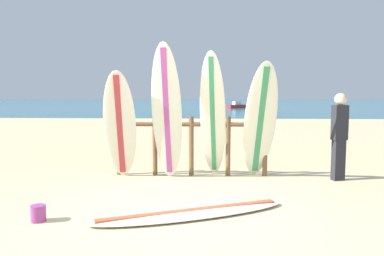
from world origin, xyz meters
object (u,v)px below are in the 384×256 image
object	(u,v)px
surfboard_lying_on_sand	(191,212)
small_boat_offshore	(237,106)
surfboard_leaning_left	(167,113)
beachgoer_standing	(339,133)
surfboard_leaning_center	(260,122)
surfboard_rack	(191,140)
surfboard_leaning_far_left	(120,126)
surfboard_leaning_center_left	(213,117)
sand_bucket	(38,213)

from	to	relation	value
surfboard_lying_on_sand	small_boat_offshore	size ratio (longest dim) A/B	1.14
surfboard_leaning_left	surfboard_lying_on_sand	bearing A→B (deg)	-74.29
beachgoer_standing	small_boat_offshore	distance (m)	32.73
surfboard_leaning_center	small_boat_offshore	size ratio (longest dim) A/B	0.91
beachgoer_standing	surfboard_rack	bearing A→B (deg)	174.06
surfboard_leaning_far_left	surfboard_leaning_center_left	xyz separation A→B (m)	(1.67, 0.11, 0.16)
surfboard_leaning_far_left	small_boat_offshore	world-z (taller)	surfboard_leaning_far_left
surfboard_leaning_center	sand_bucket	distance (m)	3.87
surfboard_rack	surfboard_leaning_center	xyz separation A→B (m)	(1.24, -0.33, 0.37)
beachgoer_standing	surfboard_leaning_left	bearing A→B (deg)	-177.00
small_boat_offshore	beachgoer_standing	bearing A→B (deg)	-91.24
small_boat_offshore	surfboard_rack	bearing A→B (deg)	-95.93
surfboard_leaning_left	beachgoer_standing	bearing A→B (deg)	3.00
surfboard_leaning_center	beachgoer_standing	xyz separation A→B (m)	(1.41, 0.05, -0.19)
surfboard_leaning_far_left	beachgoer_standing	bearing A→B (deg)	1.71
surfboard_rack	sand_bucket	xyz separation A→B (m)	(-1.75, -2.59, -0.58)
surfboard_leaning_center	small_boat_offshore	world-z (taller)	surfboard_leaning_center
surfboard_rack	surfboard_leaning_left	distance (m)	0.80
surfboard_leaning_center_left	small_boat_offshore	size ratio (longest dim) A/B	0.99
surfboard_leaning_center_left	surfboard_leaning_center	world-z (taller)	surfboard_leaning_center_left
surfboard_lying_on_sand	beachgoer_standing	world-z (taller)	beachgoer_standing
surfboard_rack	surfboard_leaning_far_left	bearing A→B (deg)	-162.74
beachgoer_standing	surfboard_leaning_far_left	bearing A→B (deg)	-178.29
surfboard_leaning_center_left	small_boat_offshore	distance (m)	32.88
surfboard_leaning_center_left	surfboard_lying_on_sand	size ratio (longest dim) A/B	0.86
surfboard_leaning_far_left	surfboard_leaning_center_left	world-z (taller)	surfboard_leaning_center_left
surfboard_leaning_center	beachgoer_standing	world-z (taller)	surfboard_leaning_center
surfboard_rack	surfboard_leaning_left	world-z (taller)	surfboard_leaning_left
surfboard_leaning_far_left	surfboard_leaning_center	bearing A→B (deg)	1.55
beachgoer_standing	sand_bucket	size ratio (longest dim) A/B	7.82
small_boat_offshore	surfboard_leaning_center	bearing A→B (deg)	-93.71
surfboard_rack	small_boat_offshore	distance (m)	32.62
surfboard_rack	surfboard_leaning_center_left	size ratio (longest dim) A/B	1.27
surfboard_leaning_center_left	beachgoer_standing	xyz separation A→B (m)	(2.26, 0.01, -0.28)
surfboard_leaning_center	small_boat_offshore	distance (m)	32.85
surfboard_rack	surfboard_leaning_far_left	world-z (taller)	surfboard_leaning_far_left
surfboard_leaning_left	surfboard_leaning_center	bearing A→B (deg)	3.85
surfboard_leaning_far_left	surfboard_leaning_left	xyz separation A→B (m)	(0.85, -0.04, 0.23)
surfboard_leaning_far_left	sand_bucket	distance (m)	2.42
surfboard_leaning_center	sand_bucket	bearing A→B (deg)	-142.83
surfboard_leaning_center_left	beachgoer_standing	world-z (taller)	surfboard_leaning_center_left
surfboard_leaning_far_left	surfboard_leaning_center_left	bearing A→B (deg)	3.62
surfboard_leaning_far_left	surfboard_lying_on_sand	size ratio (longest dim) A/B	0.74
small_boat_offshore	sand_bucket	world-z (taller)	small_boat_offshore
surfboard_lying_on_sand	sand_bucket	xyz separation A→B (m)	(-1.85, -0.32, 0.07)
surfboard_leaning_far_left	surfboard_lying_on_sand	bearing A→B (deg)	-53.96
surfboard_leaning_center	sand_bucket	xyz separation A→B (m)	(-2.99, -2.27, -0.95)
small_boat_offshore	surfboard_leaning_left	bearing A→B (deg)	-96.56
surfboard_leaning_center_left	sand_bucket	world-z (taller)	surfboard_leaning_center_left
surfboard_rack	surfboard_leaning_center_left	distance (m)	0.67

